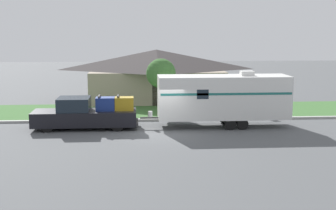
% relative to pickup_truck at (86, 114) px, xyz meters
% --- Properties ---
extents(ground_plane, '(120.00, 120.00, 0.00)m').
position_rel_pickup_truck_xyz_m(ground_plane, '(4.64, -1.63, -0.89)').
color(ground_plane, '#515456').
extents(curb_strip, '(80.00, 0.30, 0.14)m').
position_rel_pickup_truck_xyz_m(curb_strip, '(4.64, 2.12, -0.82)').
color(curb_strip, '#ADADA8').
rests_on(curb_strip, ground_plane).
extents(lawn_strip, '(80.00, 7.00, 0.03)m').
position_rel_pickup_truck_xyz_m(lawn_strip, '(4.64, 5.77, -0.87)').
color(lawn_strip, '#3D6B33').
rests_on(lawn_strip, ground_plane).
extents(house_across_street, '(11.89, 7.33, 4.29)m').
position_rel_pickup_truck_xyz_m(house_across_street, '(4.87, 11.40, 1.33)').
color(house_across_street, gray).
rests_on(house_across_street, ground_plane).
extents(pickup_truck, '(6.37, 2.07, 2.04)m').
position_rel_pickup_truck_xyz_m(pickup_truck, '(0.00, 0.00, 0.00)').
color(pickup_truck, black).
rests_on(pickup_truck, ground_plane).
extents(travel_trailer, '(9.18, 2.30, 3.47)m').
position_rel_pickup_truck_xyz_m(travel_trailer, '(8.46, -0.00, 0.98)').
color(travel_trailer, black).
rests_on(travel_trailer, ground_plane).
extents(mailbox, '(0.48, 0.20, 1.25)m').
position_rel_pickup_truck_xyz_m(mailbox, '(11.78, 2.96, 0.08)').
color(mailbox, brown).
rests_on(mailbox, ground_plane).
extents(tree_in_yard, '(2.08, 2.08, 3.99)m').
position_rel_pickup_truck_xyz_m(tree_in_yard, '(4.84, 4.24, 2.04)').
color(tree_in_yard, brown).
rests_on(tree_in_yard, ground_plane).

